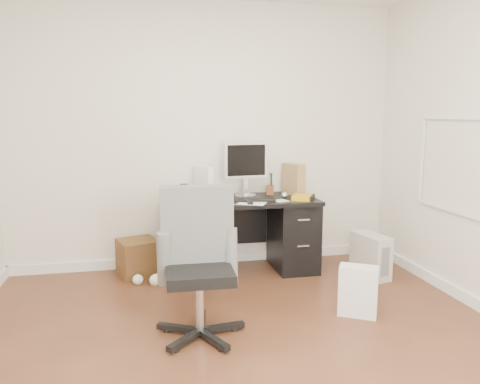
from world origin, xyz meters
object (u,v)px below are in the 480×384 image
Objects in this scene: office_chair at (199,265)px; lcd_monitor at (246,169)px; pc_tower at (371,255)px; desk at (241,233)px; keyboard at (255,200)px; wicker_basket at (138,257)px.

lcd_monitor is at bearing 67.44° from office_chair.
office_chair is at bearing -164.38° from pc_tower.
desk is 0.41m from keyboard.
office_chair is (-0.58, -1.32, 0.13)m from desk.
desk is 2.65× the size of lcd_monitor.
desk is 1.45m from office_chair.
keyboard is 0.36× the size of office_chair.
lcd_monitor is 1.50m from pc_tower.
keyboard is at bearing -13.68° from wicker_basket.
pc_tower is at bearing -18.65° from desk.
lcd_monitor reaches higher than wicker_basket.
keyboard is 0.92× the size of pc_tower.
lcd_monitor is 1.39m from wicker_basket.
pc_tower is (1.11, -0.26, -0.55)m from keyboard.
pc_tower reaches higher than wicker_basket.
pc_tower is (1.14, -0.52, -0.82)m from lcd_monitor.
wicker_basket is (-1.12, 0.27, -0.58)m from keyboard.
lcd_monitor is (0.07, 0.11, 0.63)m from desk.
lcd_monitor is 1.65m from office_chair.
pc_tower is (1.21, -0.41, -0.19)m from desk.
wicker_basket is at bearing 108.84° from office_chair.
lcd_monitor is 0.53× the size of office_chair.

